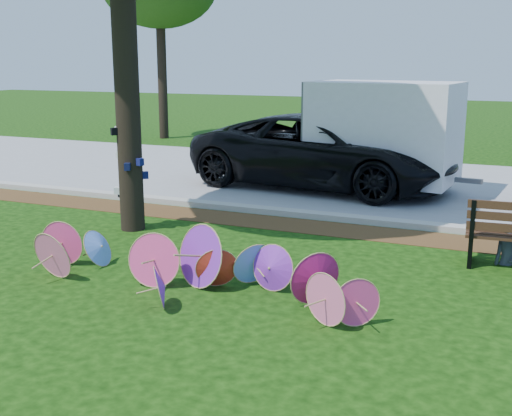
{
  "coord_description": "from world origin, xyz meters",
  "views": [
    {
      "loc": [
        4.18,
        -6.63,
        3.09
      ],
      "look_at": [
        0.5,
        2.0,
        0.9
      ],
      "focal_mm": 45.0,
      "sensor_mm": 36.0,
      "label": 1
    }
  ],
  "objects_px": {
    "black_van": "(323,152)",
    "person_left": "(511,227)",
    "cargo_trailer": "(384,131)",
    "parasol_pile": "(194,264)"
  },
  "relations": [
    {
      "from": "cargo_trailer",
      "to": "person_left",
      "type": "height_order",
      "value": "cargo_trailer"
    },
    {
      "from": "black_van",
      "to": "person_left",
      "type": "height_order",
      "value": "black_van"
    },
    {
      "from": "black_van",
      "to": "person_left",
      "type": "xyz_separation_m",
      "value": [
        4.45,
        -4.72,
        -0.29
      ]
    },
    {
      "from": "cargo_trailer",
      "to": "person_left",
      "type": "distance_m",
      "value": 5.65
    },
    {
      "from": "person_left",
      "to": "cargo_trailer",
      "type": "bearing_deg",
      "value": 101.3
    },
    {
      "from": "cargo_trailer",
      "to": "black_van",
      "type": "bearing_deg",
      "value": -174.06
    },
    {
      "from": "parasol_pile",
      "to": "person_left",
      "type": "distance_m",
      "value": 4.84
    },
    {
      "from": "parasol_pile",
      "to": "black_van",
      "type": "bearing_deg",
      "value": 94.04
    },
    {
      "from": "cargo_trailer",
      "to": "parasol_pile",
      "type": "bearing_deg",
      "value": -91.47
    },
    {
      "from": "parasol_pile",
      "to": "cargo_trailer",
      "type": "relative_size",
      "value": 1.64
    }
  ]
}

